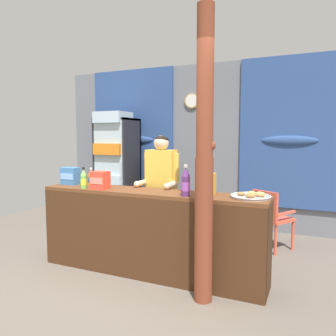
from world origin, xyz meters
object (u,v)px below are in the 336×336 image
object	(u,v)px
shopkeeper	(161,183)
pastry_tray	(251,196)
stall_counter	(146,227)
bottle_shelf_rack	(160,190)
plastic_lawn_chair	(270,216)
snack_box_crackers	(100,180)
timber_post	(204,164)
drink_fridge	(117,163)
soda_bottle_orange_soda	(91,178)
soda_bottle_lime_soda	(84,179)
soda_bottle_grape_soda	(186,183)
snack_box_choco_powder	(206,183)
snack_box_biscuit	(70,176)

from	to	relation	value
shopkeeper	pastry_tray	world-z (taller)	shopkeeper
stall_counter	bottle_shelf_rack	xyz separation A→B (m)	(-0.86, 2.18, 0.03)
plastic_lawn_chair	pastry_tray	size ratio (longest dim) A/B	2.07
bottle_shelf_rack	snack_box_crackers	xyz separation A→B (m)	(0.26, -2.20, 0.47)
stall_counter	timber_post	distance (m)	1.12
stall_counter	drink_fridge	bearing A→B (deg)	130.04
pastry_tray	stall_counter	bearing A→B (deg)	-173.31
soda_bottle_orange_soda	snack_box_crackers	size ratio (longest dim) A/B	1.05
timber_post	stall_counter	bearing A→B (deg)	161.10
timber_post	soda_bottle_lime_soda	distance (m)	1.62
soda_bottle_grape_soda	pastry_tray	xyz separation A→B (m)	(0.65, 0.18, -0.12)
drink_fridge	snack_box_choco_powder	xyz separation A→B (m)	(2.29, -1.74, -0.02)
soda_bottle_orange_soda	pastry_tray	size ratio (longest dim) A/B	0.54
plastic_lawn_chair	snack_box_crackers	world-z (taller)	snack_box_crackers
soda_bottle_grape_soda	snack_box_crackers	distance (m)	1.10
timber_post	snack_box_crackers	world-z (taller)	timber_post
bottle_shelf_rack	snack_box_biscuit	size ratio (longest dim) A/B	5.30
snack_box_choco_powder	snack_box_biscuit	size ratio (longest dim) A/B	1.03
timber_post	shopkeeper	world-z (taller)	timber_post
bottle_shelf_rack	snack_box_crackers	distance (m)	2.26
soda_bottle_orange_soda	soda_bottle_grape_soda	bearing A→B (deg)	-9.93
plastic_lawn_chair	soda_bottle_lime_soda	size ratio (longest dim) A/B	3.33
bottle_shelf_rack	plastic_lawn_chair	size ratio (longest dim) A/B	1.38
snack_box_crackers	snack_box_biscuit	world-z (taller)	snack_box_biscuit
soda_bottle_grape_soda	soda_bottle_lime_soda	xyz separation A→B (m)	(-1.32, -0.01, -0.03)
snack_box_crackers	snack_box_biscuit	size ratio (longest dim) A/B	0.96
timber_post	drink_fridge	distance (m)	3.28
drink_fridge	soda_bottle_orange_soda	size ratio (longest dim) A/B	9.09
timber_post	pastry_tray	world-z (taller)	timber_post
soda_bottle_lime_soda	snack_box_crackers	size ratio (longest dim) A/B	1.21
stall_counter	bottle_shelf_rack	size ratio (longest dim) A/B	2.28
plastic_lawn_chair	pastry_tray	bearing A→B (deg)	-91.66
plastic_lawn_chair	stall_counter	bearing A→B (deg)	-127.97
soda_bottle_orange_soda	soda_bottle_lime_soda	bearing A→B (deg)	-71.95
plastic_lawn_chair	snack_box_choco_powder	world-z (taller)	snack_box_choco_powder
bottle_shelf_rack	soda_bottle_lime_soda	world-z (taller)	soda_bottle_lime_soda
snack_box_crackers	snack_box_choco_powder	distance (m)	1.27
snack_box_choco_powder	pastry_tray	distance (m)	0.51
snack_box_crackers	bottle_shelf_rack	bearing A→B (deg)	96.72
snack_box_choco_powder	pastry_tray	xyz separation A→B (m)	(0.50, -0.07, -0.09)
timber_post	shopkeeper	size ratio (longest dim) A/B	1.74
soda_bottle_grape_soda	snack_box_choco_powder	distance (m)	0.29
soda_bottle_lime_soda	bottle_shelf_rack	bearing A→B (deg)	91.16
snack_box_biscuit	shopkeeper	bearing A→B (deg)	19.03
soda_bottle_grape_soda	pastry_tray	bearing A→B (deg)	15.43
soda_bottle_lime_soda	pastry_tray	size ratio (longest dim) A/B	0.62
snack_box_biscuit	snack_box_choco_powder	bearing A→B (deg)	1.92
drink_fridge	snack_box_choco_powder	size ratio (longest dim) A/B	8.92
drink_fridge	bottle_shelf_rack	bearing A→B (deg)	16.70
soda_bottle_orange_soda	snack_box_choco_powder	size ratio (longest dim) A/B	0.98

